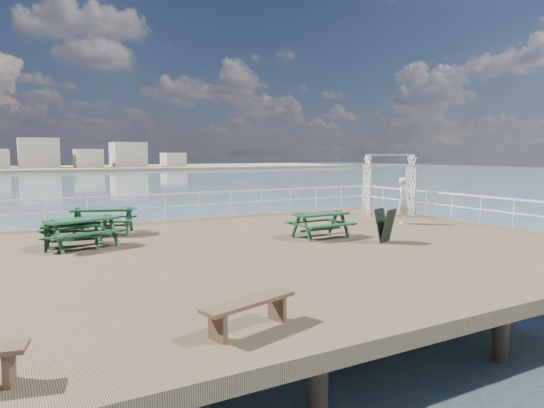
{
  "coord_description": "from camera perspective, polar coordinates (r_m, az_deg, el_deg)",
  "views": [
    {
      "loc": [
        -7.17,
        -12.18,
        2.7
      ],
      "look_at": [
        0.25,
        1.07,
        1.1
      ],
      "focal_mm": 32.0,
      "sensor_mm": 36.0,
      "label": 1
    }
  ],
  "objects": [
    {
      "name": "ground",
      "position": [
        14.42,
        1.22,
        -5.39
      ],
      "size": [
        18.0,
        14.0,
        0.3
      ],
      "primitive_type": "cube",
      "color": "#776344",
      "rests_on": "ground"
    },
    {
      "name": "picnic_table_d",
      "position": [
        14.96,
        -22.53,
        -2.92
      ],
      "size": [
        1.74,
        1.47,
        0.77
      ],
      "rotation": [
        0.0,
        0.0,
        -0.13
      ],
      "color": "#13351E",
      "rests_on": "ground"
    },
    {
      "name": "picnic_table_a",
      "position": [
        14.94,
        -21.46,
        -2.47
      ],
      "size": [
        2.32,
        2.07,
        0.95
      ],
      "rotation": [
        0.0,
        0.0,
        0.3
      ],
      "color": "#13351E",
      "rests_on": "ground"
    },
    {
      "name": "person",
      "position": [
        19.19,
        15.25,
        0.38
      ],
      "size": [
        0.75,
        0.6,
        1.78
      ],
      "primitive_type": "imported",
      "rotation": [
        0.0,
        0.0,
        0.3
      ],
      "color": "silver",
      "rests_on": "ground"
    },
    {
      "name": "sea_backdrop",
      "position": [
        147.61,
        -21.62,
        4.34
      ],
      "size": [
        300.0,
        300.0,
        9.2
      ],
      "color": "#466576",
      "rests_on": "ground"
    },
    {
      "name": "picnic_table_b",
      "position": [
        17.19,
        -19.22,
        -1.28
      ],
      "size": [
        2.43,
        2.21,
        0.97
      ],
      "rotation": [
        0.0,
        0.0,
        -0.38
      ],
      "color": "#13351E",
      "rests_on": "ground"
    },
    {
      "name": "picnic_table_c",
      "position": [
        15.66,
        5.75,
        -1.85
      ],
      "size": [
        1.89,
        1.55,
        0.88
      ],
      "rotation": [
        0.0,
        0.0,
        0.05
      ],
      "color": "#13351E",
      "rests_on": "ground"
    },
    {
      "name": "flat_bench_far",
      "position": [
        7.56,
        -2.72,
        -12.06
      ],
      "size": [
        1.69,
        0.84,
        0.47
      ],
      "rotation": [
        0.0,
        0.0,
        0.29
      ],
      "color": "brown",
      "rests_on": "ground"
    },
    {
      "name": "railing",
      "position": [
        16.47,
        -3.52,
        -0.37
      ],
      "size": [
        17.77,
        13.76,
        1.1
      ],
      "color": "white",
      "rests_on": "ground"
    },
    {
      "name": "sandwich_board",
      "position": [
        15.11,
        13.16,
        -2.5
      ],
      "size": [
        0.77,
        0.69,
        1.04
      ],
      "rotation": [
        0.0,
        0.0,
        0.43
      ],
      "color": "black",
      "rests_on": "ground"
    },
    {
      "name": "trellis_arbor",
      "position": [
        21.75,
        13.63,
        1.83
      ],
      "size": [
        2.41,
        1.93,
        2.65
      ],
      "rotation": [
        0.0,
        0.0,
        -0.43
      ],
      "color": "white",
      "rests_on": "ground"
    }
  ]
}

